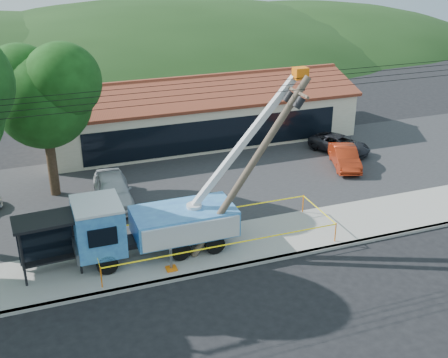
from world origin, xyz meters
name	(u,v)px	position (x,y,z in m)	size (l,w,h in m)	color
ground	(253,294)	(0.00, 0.00, 0.00)	(120.00, 120.00, 0.00)	black
curb	(235,267)	(0.00, 2.10, 0.07)	(60.00, 0.25, 0.15)	#A8A69D
sidewalk	(221,247)	(0.00, 4.00, 0.07)	(60.00, 4.00, 0.15)	#A8A69D
parking_lot	(176,184)	(0.00, 12.00, 0.05)	(60.00, 12.00, 0.10)	#28282B
strip_mall	(198,113)	(4.00, 19.98, 1.88)	(22.50, 8.53, 4.67)	beige
tree_lot	(42,92)	(-7.00, 13.00, 6.21)	(6.30, 5.60, 8.94)	#332316
hill_center	(161,49)	(10.00, 55.00, 0.00)	(89.60, 64.00, 32.00)	#183312
hill_east	(296,40)	(30.00, 55.00, 0.00)	(72.80, 52.00, 26.00)	#183312
utility_truck	(152,222)	(-3.22, 4.58, 1.76)	(11.16, 4.04, 8.31)	black
leaning_pole	(255,159)	(1.53, 3.60, 4.60)	(5.81, 1.84, 8.24)	brown
bus_shelter	(47,232)	(-7.87, 4.61, 2.12)	(2.87, 1.87, 2.67)	black
caution_tape	(214,231)	(-0.28, 4.17, 0.90)	(11.44, 3.45, 1.00)	orange
car_silver	(114,205)	(-4.04, 10.58, 0.00)	(1.95, 4.85, 1.65)	#B9BCC1
car_red	(344,168)	(11.00, 10.79, 0.00)	(1.43, 4.09, 1.35)	#AA2B11
car_dark	(339,154)	(12.08, 13.21, 0.00)	(1.98, 4.30, 1.20)	black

